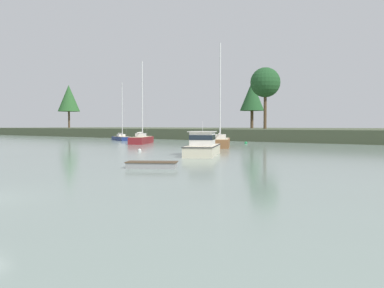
% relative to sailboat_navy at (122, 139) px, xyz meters
% --- Properties ---
extents(sailboat_navy, '(7.07, 4.78, 11.02)m').
position_rel_sailboat_navy_xyz_m(sailboat_navy, '(0.00, 0.00, 0.00)').
color(sailboat_navy, navy).
rests_on(sailboat_navy, ground).
extents(cruiser_cream, '(6.30, 8.53, 4.04)m').
position_rel_sailboat_navy_xyz_m(cruiser_cream, '(35.30, -21.66, 0.28)').
color(cruiser_cream, beige).
rests_on(cruiser_cream, ground).
extents(dinghy_grey, '(3.49, 2.98, 0.56)m').
position_rel_sailboat_navy_xyz_m(dinghy_grey, '(40.15, -33.65, -0.08)').
color(dinghy_grey, gray).
rests_on(dinghy_grey, ground).
extents(sailboat_maroon, '(6.20, 8.21, 13.27)m').
position_rel_sailboat_navy_xyz_m(sailboat_maroon, '(13.02, -7.72, 0.06)').
color(sailboat_maroon, maroon).
rests_on(sailboat_maroon, ground).
extents(sailboat_wood, '(6.74, 8.72, 13.98)m').
position_rel_sailboat_navy_xyz_m(sailboat_wood, '(28.34, -8.99, 0.07)').
color(sailboat_wood, brown).
rests_on(sailboat_wood, ground).
extents(mooring_buoy_green, '(0.46, 0.46, 0.51)m').
position_rel_sailboat_navy_xyz_m(mooring_buoy_green, '(25.49, 2.08, -0.14)').
color(mooring_buoy_green, '#1E8C47').
rests_on(mooring_buoy_green, ground).
extents(mooring_buoy_white, '(0.36, 0.36, 0.41)m').
position_rel_sailboat_navy_xyz_m(mooring_buoy_white, '(26.31, -21.18, -0.16)').
color(mooring_buoy_white, white).
rests_on(mooring_buoy_white, ground).
extents(shore_tree_right_mid, '(6.87, 6.87, 13.61)m').
position_rel_sailboat_navy_xyz_m(shore_tree_right_mid, '(-55.78, 28.12, 11.20)').
color(shore_tree_right_mid, brown).
rests_on(shore_tree_right_mid, far_shore_bank).
extents(shore_tree_inland_b, '(6.07, 6.07, 11.84)m').
position_rel_sailboat_navy_xyz_m(shore_tree_inland_b, '(4.65, 39.37, 9.90)').
color(shore_tree_inland_b, brown).
rests_on(shore_tree_inland_b, far_shore_bank).
extents(shore_tree_center_left, '(6.16, 6.16, 12.66)m').
position_rel_sailboat_navy_xyz_m(shore_tree_center_left, '(16.28, 24.86, 11.34)').
color(shore_tree_center_left, brown).
rests_on(shore_tree_center_left, far_shore_bank).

